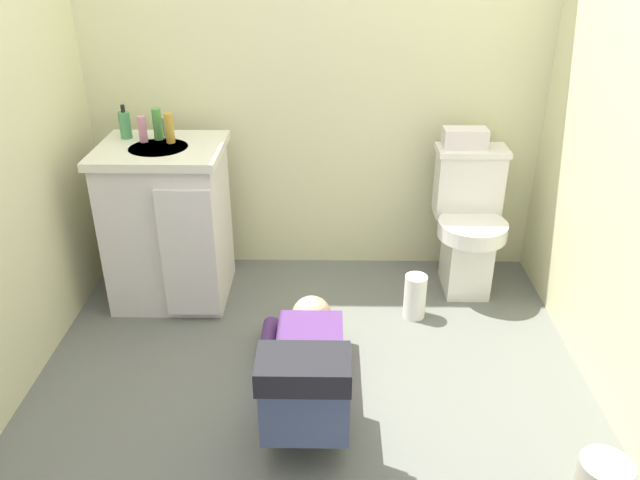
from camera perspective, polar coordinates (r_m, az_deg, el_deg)
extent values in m
cube|color=#62655D|center=(2.83, -0.82, -12.25)|extent=(2.89, 3.04, 0.04)
cube|color=beige|center=(3.30, -0.42, 17.08)|extent=(2.55, 0.08, 2.40)
cube|color=white|center=(3.39, 13.22, -1.49)|extent=(0.22, 0.30, 0.38)
cylinder|color=white|center=(3.26, 13.77, 0.95)|extent=(0.35, 0.35, 0.08)
cube|color=white|center=(3.36, 13.44, 4.98)|extent=(0.34, 0.17, 0.34)
cube|color=white|center=(3.30, 13.78, 7.96)|extent=(0.36, 0.19, 0.03)
cube|color=silver|center=(3.26, -13.62, 1.16)|extent=(0.56, 0.48, 0.78)
cube|color=silver|center=(3.11, -14.44, 7.98)|extent=(0.60, 0.52, 0.04)
cylinder|color=silver|center=(3.09, -14.52, 7.77)|extent=(0.28, 0.28, 0.05)
cube|color=silver|center=(3.01, -11.91, -1.31)|extent=(0.26, 0.03, 0.66)
cylinder|color=silver|center=(3.21, -13.98, 9.98)|extent=(0.02, 0.02, 0.10)
cube|color=#512D6B|center=(2.74, -0.97, -10.93)|extent=(0.29, 0.52, 0.17)
sphere|color=tan|center=(3.00, -0.78, -6.90)|extent=(0.19, 0.19, 0.19)
cube|color=#475575|center=(2.40, -1.26, -14.43)|extent=(0.31, 0.28, 0.20)
cube|color=#475575|center=(2.22, -1.42, -14.50)|extent=(0.31, 0.12, 0.32)
cube|color=black|center=(2.07, -1.53, -11.69)|extent=(0.31, 0.19, 0.09)
cylinder|color=#512D6B|center=(2.89, -4.68, -9.30)|extent=(0.08, 0.30, 0.08)
cube|color=silver|center=(3.27, 13.13, 9.06)|extent=(0.22, 0.11, 0.10)
cylinder|color=#4A9457|center=(3.24, -17.39, 9.98)|extent=(0.06, 0.06, 0.13)
cylinder|color=black|center=(3.22, -17.60, 11.39)|extent=(0.02, 0.02, 0.04)
cylinder|color=pink|center=(3.16, -15.93, 9.72)|extent=(0.04, 0.04, 0.13)
cylinder|color=#509B46|center=(3.18, -14.64, 10.22)|extent=(0.04, 0.04, 0.15)
cylinder|color=gold|center=(3.12, -13.60, 9.92)|extent=(0.04, 0.04, 0.14)
cylinder|color=white|center=(3.14, 8.67, -5.12)|extent=(0.11, 0.11, 0.23)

